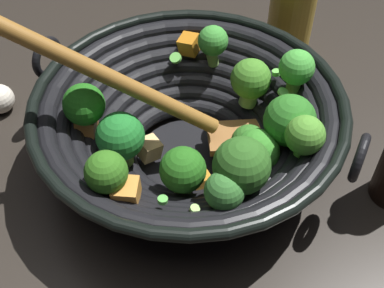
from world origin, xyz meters
name	(u,v)px	position (x,y,z in m)	size (l,w,h in m)	color
ground_plane	(189,161)	(0.00, 0.00, 0.00)	(4.00, 4.00, 0.00)	#28231E
wok	(191,124)	(0.00, 0.00, 0.07)	(0.41, 0.37, 0.24)	black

